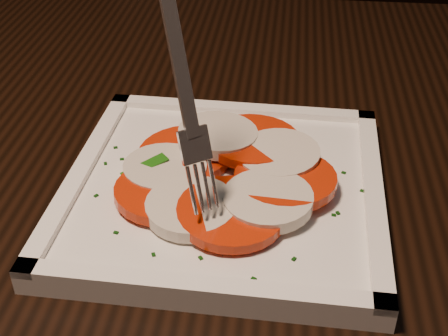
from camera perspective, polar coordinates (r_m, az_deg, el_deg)
table at (r=0.64m, az=0.29°, el=-5.12°), size 1.28×0.93×0.75m
chair at (r=1.37m, az=-0.50°, el=12.01°), size 0.54×0.54×0.93m
plate at (r=0.51m, az=0.00°, el=-2.09°), size 0.27×0.27×0.01m
caprese_salad at (r=0.50m, az=0.01°, el=-0.48°), size 0.22×0.20×0.03m
fork at (r=0.43m, az=-4.49°, el=9.19°), size 0.07×0.07×0.19m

